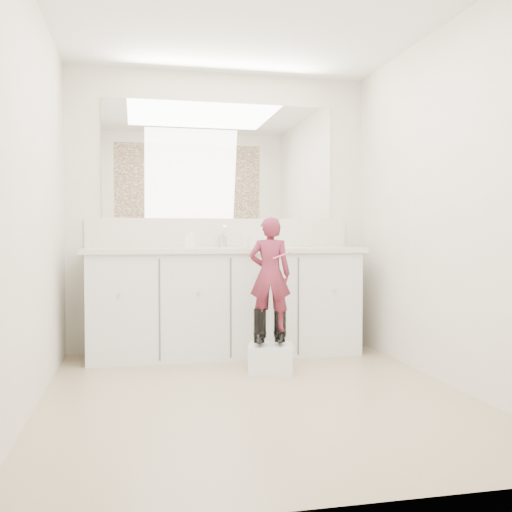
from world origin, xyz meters
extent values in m
plane|color=#987C63|center=(0.00, 0.00, 0.00)|extent=(3.00, 3.00, 0.00)
plane|color=white|center=(0.00, 0.00, 2.40)|extent=(3.00, 3.00, 0.00)
plane|color=beige|center=(0.00, 1.50, 1.20)|extent=(2.60, 0.00, 2.60)
plane|color=beige|center=(0.00, -1.50, 1.20)|extent=(2.60, 0.00, 2.60)
plane|color=beige|center=(-1.30, 0.00, 1.20)|extent=(0.00, 3.00, 3.00)
plane|color=beige|center=(1.30, 0.00, 1.20)|extent=(0.00, 3.00, 3.00)
cube|color=silver|center=(0.00, 1.23, 0.42)|extent=(2.20, 0.55, 0.85)
cube|color=beige|center=(0.00, 1.21, 0.87)|extent=(2.28, 0.58, 0.04)
cube|color=beige|center=(0.00, 1.49, 1.02)|extent=(2.28, 0.03, 0.25)
cube|color=white|center=(0.00, 1.49, 1.64)|extent=(2.00, 0.02, 1.00)
cube|color=#472819|center=(0.00, -1.49, 1.65)|extent=(2.00, 0.01, 1.20)
cylinder|color=silver|center=(0.00, 1.38, 0.94)|extent=(0.08, 0.08, 0.10)
imported|color=beige|center=(0.16, 1.15, 0.94)|extent=(0.11, 0.11, 0.10)
imported|color=white|center=(-0.29, 1.19, 0.97)|extent=(0.10, 0.10, 0.17)
cube|color=white|center=(0.22, 0.55, 0.10)|extent=(0.37, 0.33, 0.20)
imported|color=#AB344E|center=(0.22, 0.57, 0.71)|extent=(0.34, 0.27, 0.82)
cylinder|color=#E6598B|center=(0.29, 0.49, 0.85)|extent=(0.13, 0.05, 0.06)
camera|label=1|loc=(-0.73, -3.44, 0.99)|focal=40.00mm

